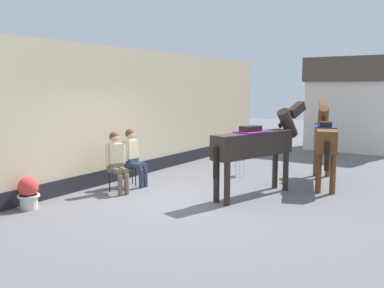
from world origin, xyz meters
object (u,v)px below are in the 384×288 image
at_px(seated_visitor_near, 116,159).
at_px(saddled_horse_far, 325,137).
at_px(spare_stool_white, 240,161).
at_px(flower_planter_near, 28,192).
at_px(seated_visitor_far, 133,154).
at_px(saddled_horse_near, 257,144).

distance_m(seated_visitor_near, saddled_horse_far, 5.12).
xyz_separation_m(seated_visitor_near, spare_stool_white, (1.51, 3.22, -0.38)).
height_order(saddled_horse_far, flower_planter_near, saddled_horse_far).
xyz_separation_m(seated_visitor_far, saddled_horse_near, (2.90, 0.83, 0.38)).
bearing_deg(saddled_horse_far, saddled_horse_near, -113.60).
height_order(saddled_horse_far, spare_stool_white, saddled_horse_far).
relative_size(seated_visitor_near, seated_visitor_far, 1.00).
distance_m(saddled_horse_far, flower_planter_near, 6.97).
relative_size(seated_visitor_near, flower_planter_near, 2.17).
xyz_separation_m(seated_visitor_near, seated_visitor_far, (-0.12, 0.70, 0.00)).
relative_size(seated_visitor_far, spare_stool_white, 3.02).
relative_size(seated_visitor_near, saddled_horse_near, 0.48).
distance_m(seated_visitor_near, flower_planter_near, 2.05).
bearing_deg(seated_visitor_near, saddled_horse_near, 28.87).
relative_size(seated_visitor_far, saddled_horse_near, 0.48).
bearing_deg(flower_planter_near, saddled_horse_far, 52.54).
height_order(seated_visitor_near, saddled_horse_far, saddled_horse_far).
bearing_deg(flower_planter_near, spare_stool_white, 68.30).
height_order(seated_visitor_near, spare_stool_white, seated_visitor_near).
height_order(seated_visitor_far, saddled_horse_near, saddled_horse_near).
bearing_deg(saddled_horse_far, spare_stool_white, -171.07).
bearing_deg(seated_visitor_near, saddled_horse_far, 44.20).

